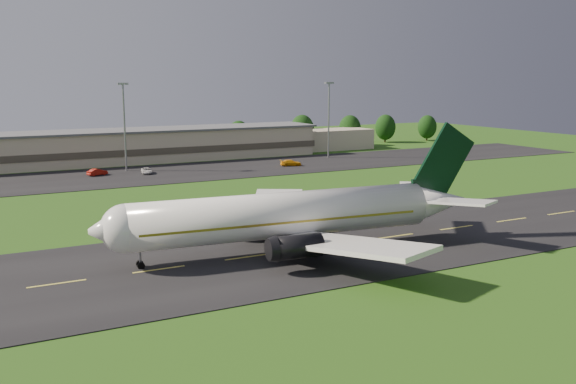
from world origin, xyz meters
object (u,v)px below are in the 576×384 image
service_vehicle_b (97,172)px  service_vehicle_c (147,171)px  airliner (289,216)px  light_mast_centre (124,116)px  light_mast_east (329,111)px  terminal (116,147)px  service_vehicle_d (291,163)px

service_vehicle_b → service_vehicle_c: (10.39, -2.45, -0.09)m
airliner → service_vehicle_c: (2.30, 73.28, -3.90)m
light_mast_centre → service_vehicle_c: light_mast_centre is taller
airliner → light_mast_east: 97.14m
terminal → service_vehicle_d: 45.29m
airliner → service_vehicle_b: bearing=101.6°
terminal → light_mast_centre: 18.45m
light_mast_centre → service_vehicle_d: (37.85, -10.52, -11.88)m
light_mast_east → service_vehicle_b: (-62.49, -4.35, -11.89)m
light_mast_east → service_vehicle_c: (-52.10, -6.80, -11.98)m
service_vehicle_b → light_mast_east: bearing=-108.5°
airliner → service_vehicle_b: (-8.09, 75.73, -3.81)m
light_mast_east → service_vehicle_b: bearing=-176.0°
terminal → service_vehicle_d: terminal is taller
service_vehicle_c → service_vehicle_d: bearing=4.8°
service_vehicle_b → service_vehicle_c: service_vehicle_b is taller
airliner → light_mast_centre: 80.49m
airliner → light_mast_centre: bearing=95.9°
airliner → service_vehicle_d: size_ratio=9.82×
terminal → service_vehicle_d: bearing=-36.2°
light_mast_east → service_vehicle_d: 23.36m
terminal → light_mast_centre: light_mast_centre is taller
light_mast_centre → airliner: bearing=-89.6°
airliner → service_vehicle_c: bearing=93.7°
airliner → terminal: (0.80, 96.26, -0.67)m
terminal → service_vehicle_b: 22.59m
service_vehicle_c → service_vehicle_b: bearing=177.6°
light_mast_centre → service_vehicle_c: 14.08m
light_mast_centre → service_vehicle_b: (-7.49, -4.35, -11.89)m
light_mast_east → light_mast_centre: bearing=180.0°
light_mast_centre → service_vehicle_d: 41.04m
terminal → light_mast_east: size_ratio=7.13×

